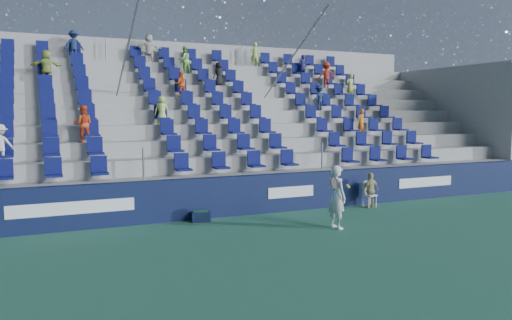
{
  "coord_description": "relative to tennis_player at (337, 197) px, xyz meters",
  "views": [
    {
      "loc": [
        -5.89,
        -10.74,
        3.12
      ],
      "look_at": [
        0.2,
        2.8,
        1.7
      ],
      "focal_mm": 35.0,
      "sensor_mm": 36.0,
      "label": 1
    }
  ],
  "objects": [
    {
      "name": "sponsor_wall",
      "position": [
        -1.51,
        2.72,
        -0.26
      ],
      "size": [
        24.0,
        0.32,
        1.2
      ],
      "color": "#0F173A",
      "rests_on": "ground"
    },
    {
      "name": "line_judge",
      "position": [
        2.69,
        2.07,
        -0.28
      ],
      "size": [
        0.72,
        0.39,
        1.16
      ],
      "primitive_type": "imported",
      "rotation": [
        0.0,
        0.0,
        3.31
      ],
      "color": "tan",
      "rests_on": "ground"
    },
    {
      "name": "ball_bin",
      "position": [
        -3.07,
        2.32,
        -0.7
      ],
      "size": [
        0.57,
        0.43,
        0.29
      ],
      "color": "#0F1938",
      "rests_on": "ground"
    },
    {
      "name": "line_judge_chair",
      "position": [
        2.69,
        2.21,
        -0.37
      ],
      "size": [
        0.46,
        0.48,
        0.86
      ],
      "color": "white",
      "rests_on": "ground"
    },
    {
      "name": "ground",
      "position": [
        -1.51,
        -0.43,
        -0.86
      ],
      "size": [
        70.0,
        70.0,
        0.0
      ],
      "primitive_type": "plane",
      "color": "#2C664B",
      "rests_on": "ground"
    },
    {
      "name": "grandstand",
      "position": [
        -1.52,
        7.81,
        1.28
      ],
      "size": [
        24.0,
        8.17,
        6.63
      ],
      "color": "#A3A39D",
      "rests_on": "ground"
    },
    {
      "name": "tennis_player",
      "position": [
        0.0,
        0.0,
        0.0
      ],
      "size": [
        0.69,
        0.67,
        1.71
      ],
      "color": "silver",
      "rests_on": "ground"
    }
  ]
}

